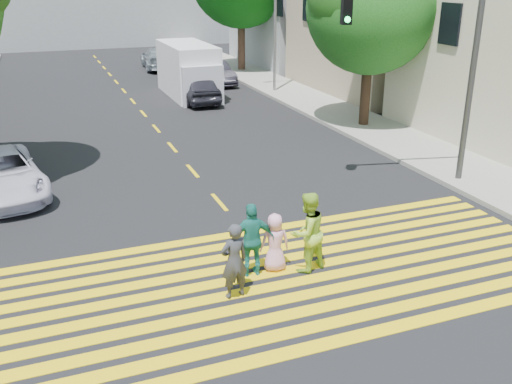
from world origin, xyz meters
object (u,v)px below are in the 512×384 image
pedestrian_man (234,261)px  pedestrian_extra (252,240)px  white_sedan (0,174)px  traffic_signal (438,53)px  silver_car (158,58)px  dark_car_parked (215,73)px  white_van (189,72)px  dark_car_near (198,88)px  pedestrian_woman (307,232)px  tree_right_near (373,1)px  pedestrian_child (275,242)px

pedestrian_man → pedestrian_extra: 0.99m
white_sedan → traffic_signal: 13.39m
pedestrian_extra → silver_car: bearing=-92.8°
white_sedan → dark_car_parked: (11.34, 15.22, 0.02)m
pedestrian_extra → dark_car_parked: bearing=-99.9°
white_van → traffic_signal: size_ratio=0.93×
pedestrian_extra → pedestrian_man: bearing=52.6°
pedestrian_man → pedestrian_extra: (0.67, 0.73, 0.02)m
dark_car_near → traffic_signal: traffic_signal is taller
dark_car_near → dark_car_parked: dark_car_near is taller
pedestrian_woman → white_van: white_van is taller
traffic_signal → white_van: bearing=114.6°
pedestrian_man → traffic_signal: bearing=-160.4°
silver_car → tree_right_near: bearing=109.4°
pedestrian_man → white_van: 20.74m
pedestrian_woman → pedestrian_extra: pedestrian_woman is taller
pedestrian_woman → white_sedan: pedestrian_woman is taller
pedestrian_extra → white_van: 19.90m
pedestrian_extra → dark_car_parked: size_ratio=0.41×
pedestrian_woman → silver_car: (2.86, 29.58, -0.20)m
pedestrian_child → white_sedan: bearing=-42.2°
tree_right_near → traffic_signal: size_ratio=1.22×
white_sedan → white_van: size_ratio=0.82×
tree_right_near → pedestrian_child: 14.17m
dark_car_parked → white_van: size_ratio=0.71×
silver_car → white_sedan: bearing=71.6°
pedestrian_child → white_sedan: pedestrian_child is taller
tree_right_near → pedestrian_woman: 13.89m
tree_right_near → white_van: (-5.36, 9.14, -3.90)m
pedestrian_extra → pedestrian_child: bearing=-170.0°
dark_car_near → traffic_signal: size_ratio=0.69×
dark_car_parked → silver_car: bearing=103.6°
pedestrian_extra → traffic_signal: bearing=-148.7°
pedestrian_child → silver_car: size_ratio=0.27×
pedestrian_man → silver_car: 30.47m
pedestrian_extra → white_sedan: size_ratio=0.35×
tree_right_near → pedestrian_woman: size_ratio=4.18×
pedestrian_child → white_van: 19.76m
silver_car → dark_car_parked: bearing=110.3°
tree_right_near → silver_car: 20.13m
tree_right_near → dark_car_parked: (-3.07, 12.03, -4.53)m
pedestrian_man → dark_car_parked: 24.10m
pedestrian_woman → white_van: size_ratio=0.32×
pedestrian_woman → traffic_signal: traffic_signal is taller
pedestrian_extra → dark_car_near: bearing=-96.7°
pedestrian_man → pedestrian_extra: bearing=-141.5°
white_sedan → white_van: bearing=44.1°
white_sedan → white_van: white_van is taller
pedestrian_man → pedestrian_woman: bearing=-173.5°
pedestrian_child → white_sedan: 9.25m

